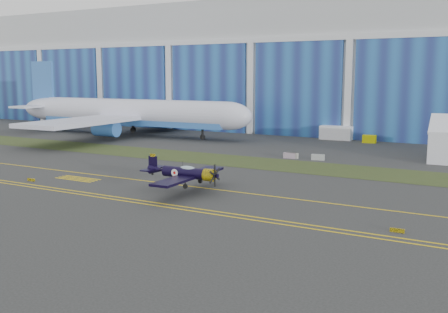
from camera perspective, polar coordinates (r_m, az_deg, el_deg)
The scene contains 17 objects.
ground at distance 64.76m, azimuth 0.99°, elevation -2.73°, with size 260.00×260.00×0.00m, color #353635.
grass_median at distance 77.17m, azimuth 5.91°, elevation -0.88°, with size 260.00×10.00×0.02m, color #475128.
hangar at distance 131.19m, azimuth 16.20°, elevation 9.35°, with size 220.00×45.70×30.00m.
taxiway_centreline at distance 60.49m, azimuth -1.25°, elevation -3.56°, with size 200.00×0.20×0.02m, color yellow.
edge_line_near at distance 52.74m, azimuth -6.51°, elevation -5.47°, with size 80.00×0.20×0.02m, color yellow.
edge_line_far at distance 53.53m, azimuth -5.88°, elevation -5.24°, with size 80.00×0.20×0.02m, color yellow.
hold_short_ladder at distance 68.95m, azimuth -15.62°, elevation -2.34°, with size 6.00×2.40×0.02m, color yellow, non-canonical shape.
guard_board_left at distance 69.22m, azimuth -20.25°, elevation -2.38°, with size 1.20×0.15×0.35m, color yellow.
guard_board_right at distance 46.45m, azimuth 18.33°, elevation -7.64°, with size 1.20×0.15×0.35m, color yellow.
warbird at distance 58.58m, azimuth -4.30°, elevation -1.76°, with size 10.46×12.49×3.62m.
jetliner at distance 115.70m, azimuth -10.13°, elevation 7.81°, with size 66.23×56.89×22.37m.
shipping_container at distance 109.03m, azimuth 12.10°, elevation 2.53°, with size 6.40×2.56×2.77m, color white.
tug at distance 105.49m, azimuth 15.54°, elevation 1.85°, with size 2.58×1.61×1.50m, color #D9DC05.
cart at distance 140.51m, azimuth -16.14°, elevation 3.44°, with size 2.05×1.23×1.23m, color white.
barrier_a at distance 83.27m, azimuth 7.41°, elevation 0.10°, with size 2.00×0.60×0.90m, color gray.
barrier_b at distance 83.23m, azimuth 7.18°, elevation 0.10°, with size 2.00×0.60×0.90m, color #9F899B.
barrier_c at distance 82.16m, azimuth 10.19°, elevation -0.08°, with size 2.00×0.60×0.90m, color #989D9A.
Camera 1 is at (29.94, -55.93, 12.99)m, focal length 42.00 mm.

